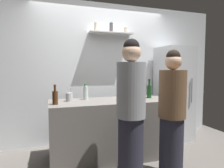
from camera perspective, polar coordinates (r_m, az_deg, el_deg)
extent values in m
cube|color=white|center=(3.78, -3.07, 3.24)|extent=(4.80, 0.10, 2.60)
cube|color=silver|center=(3.72, -0.23, 14.58)|extent=(0.82, 0.22, 0.02)
cylinder|color=beige|center=(3.66, -4.70, 16.14)|extent=(0.06, 0.06, 0.15)
cylinder|color=#4C4C51|center=(3.74, -0.24, 16.06)|extent=(0.06, 0.06, 0.17)
cylinder|color=beige|center=(3.83, 4.02, 15.22)|extent=(0.09, 0.09, 0.10)
cube|color=silver|center=(4.02, 17.45, -2.66)|extent=(0.58, 0.59, 1.79)
cylinder|color=#99999E|center=(3.87, 22.13, -1.72)|extent=(0.02, 0.02, 0.45)
cube|color=#66605B|center=(3.16, 0.00, -12.71)|extent=(1.88, 0.75, 0.89)
cube|color=gray|center=(3.37, 5.24, -3.42)|extent=(0.34, 0.24, 0.05)
cylinder|color=#B2B2B7|center=(3.01, -12.30, -3.71)|extent=(0.10, 0.10, 0.12)
cylinder|color=silver|center=(3.01, -11.85, -2.40)|extent=(0.01, 0.03, 0.19)
cylinder|color=silver|center=(3.00, -12.40, -2.77)|extent=(0.02, 0.02, 0.15)
cylinder|color=silver|center=(3.02, -12.21, -2.66)|extent=(0.04, 0.02, 0.15)
cylinder|color=silver|center=(3.00, -12.70, -2.58)|extent=(0.01, 0.01, 0.17)
cylinder|color=#472814|center=(2.77, -16.17, -3.89)|extent=(0.07, 0.07, 0.18)
cylinder|color=#472814|center=(2.76, -16.23, -1.27)|extent=(0.03, 0.03, 0.07)
cylinder|color=maroon|center=(2.75, -16.25, -0.33)|extent=(0.03, 0.03, 0.02)
cylinder|color=black|center=(3.15, 8.26, -2.79)|extent=(0.07, 0.07, 0.18)
cylinder|color=black|center=(3.14, 8.28, -0.47)|extent=(0.03, 0.03, 0.08)
cylinder|color=gold|center=(3.14, 8.29, 0.36)|extent=(0.03, 0.03, 0.02)
cylinder|color=#19471E|center=(3.33, 10.73, -2.21)|extent=(0.08, 0.08, 0.21)
cylinder|color=#19471E|center=(3.32, 10.76, 0.35)|extent=(0.03, 0.03, 0.09)
cylinder|color=black|center=(3.32, 10.78, 1.27)|extent=(0.04, 0.04, 0.02)
cylinder|color=silver|center=(3.14, -7.64, -2.61)|extent=(0.08, 0.08, 0.20)
cylinder|color=silver|center=(3.13, -7.66, -0.53)|extent=(0.04, 0.04, 0.03)
cylinder|color=#268C3F|center=(3.12, -7.66, -0.14)|extent=(0.05, 0.05, 0.02)
cylinder|color=#262633|center=(2.47, 5.43, -18.74)|extent=(0.30, 0.30, 0.81)
cylinder|color=gray|center=(2.28, 5.56, -1.76)|extent=(0.34, 0.34, 0.64)
sphere|color=#D8AD8C|center=(2.28, 5.64, 9.04)|extent=(0.22, 0.22, 0.22)
sphere|color=black|center=(2.28, 5.65, 10.68)|extent=(0.19, 0.19, 0.19)
cylinder|color=#262633|center=(2.75, 16.79, -17.00)|extent=(0.30, 0.30, 0.76)
cylinder|color=brown|center=(2.58, 17.12, -2.77)|extent=(0.34, 0.34, 0.60)
sphere|color=#D8AD8C|center=(2.56, 17.31, 6.21)|extent=(0.21, 0.21, 0.21)
sphere|color=black|center=(2.57, 17.34, 7.58)|extent=(0.17, 0.17, 0.17)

